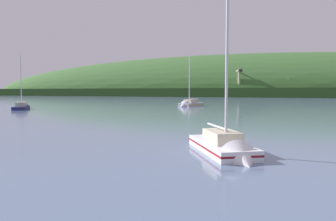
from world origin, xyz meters
name	(u,v)px	position (x,y,z in m)	size (l,w,h in m)	color
far_shoreline_hill	(222,95)	(-31.88, 242.32, 0.22)	(602.33, 134.98, 64.73)	#27431B
dockside_crane	(239,83)	(-13.59, 199.51, 8.61)	(7.23, 12.74, 17.86)	#4C4C51
sailboat_near_mooring	(189,105)	(-10.28, 72.75, 0.26)	(5.02, 8.70, 14.00)	#ADB2BC
sailboat_midwater_white	(22,108)	(-39.24, 50.53, 0.28)	(6.87, 7.81, 11.95)	navy
sailboat_far_left	(226,151)	(6.77, 20.67, 0.17)	(5.53, 7.23, 12.09)	white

